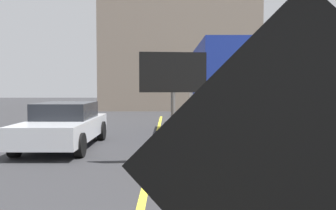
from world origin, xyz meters
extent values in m
cube|color=orange|center=(1.01, 3.27, 1.52)|extent=(1.52, 0.38, 1.56)
cube|color=black|center=(1.00, 3.25, 1.52)|extent=(1.59, 0.38, 1.63)
cube|color=black|center=(1.01, 3.29, 1.52)|extent=(0.27, 0.07, 0.52)
cube|color=orange|center=(0.54, 10.22, 0.23)|extent=(1.30, 1.92, 0.45)
cylinder|color=#4C4C4C|center=(0.54, 10.22, 1.10)|extent=(0.10, 0.10, 1.30)
cube|color=black|center=(0.54, 10.22, 2.23)|extent=(1.60, 0.27, 0.95)
sphere|color=yellow|center=(1.08, 10.34, 2.23)|extent=(0.09, 0.09, 0.09)
sphere|color=yellow|center=(0.79, 10.30, 2.23)|extent=(0.09, 0.09, 0.09)
sphere|color=yellow|center=(0.49, 10.27, 2.23)|extent=(0.09, 0.09, 0.09)
sphere|color=yellow|center=(0.19, 10.23, 2.23)|extent=(0.09, 0.09, 0.09)
sphere|color=yellow|center=(0.02, 10.21, 2.41)|extent=(0.09, 0.09, 0.09)
sphere|color=yellow|center=(0.02, 10.21, 2.04)|extent=(0.09, 0.09, 0.09)
cube|color=black|center=(2.66, 16.41, 0.57)|extent=(1.56, 7.64, 0.25)
cube|color=silver|center=(2.65, 19.16, 1.65)|extent=(2.21, 2.14, 1.90)
cube|color=navy|center=(2.66, 15.24, 2.07)|extent=(2.22, 5.20, 2.75)
cylinder|color=black|center=(1.60, 19.00, 0.45)|extent=(0.28, 0.90, 0.90)
cylinder|color=black|center=(3.71, 19.01, 0.45)|extent=(0.28, 0.90, 0.90)
cylinder|color=black|center=(1.61, 14.12, 0.45)|extent=(0.28, 0.90, 0.90)
cylinder|color=black|center=(3.72, 14.12, 0.45)|extent=(0.28, 0.90, 0.90)
cube|color=silver|center=(-2.79, 12.70, 0.58)|extent=(1.83, 4.63, 0.60)
cube|color=black|center=(-2.79, 12.93, 1.13)|extent=(1.61, 2.09, 0.50)
cylinder|color=black|center=(-1.92, 11.17, 0.33)|extent=(0.22, 0.66, 0.66)
cylinder|color=black|center=(-3.66, 11.17, 0.33)|extent=(0.22, 0.66, 0.66)
cylinder|color=black|center=(-1.91, 14.22, 0.33)|extent=(0.22, 0.66, 0.66)
cylinder|color=black|center=(-3.65, 14.23, 0.33)|extent=(0.22, 0.66, 0.66)
cylinder|color=gray|center=(5.54, 23.46, 2.50)|extent=(0.18, 0.18, 5.00)
cube|color=#0F6033|center=(4.14, 23.50, 4.15)|extent=(2.60, 0.12, 1.30)
cube|color=white|center=(4.14, 23.53, 4.15)|extent=(1.82, 0.05, 0.18)
cube|color=gray|center=(1.31, 32.80, 4.51)|extent=(12.38, 8.77, 9.01)
cube|color=black|center=(0.68, 7.99, 0.01)|extent=(0.36, 0.36, 0.03)
cone|color=orange|center=(0.68, 7.99, 0.39)|extent=(0.28, 0.28, 0.72)
cylinder|color=white|center=(0.68, 7.99, 0.43)|extent=(0.19, 0.19, 0.08)
camera|label=1|loc=(0.43, 1.75, 1.90)|focal=38.18mm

